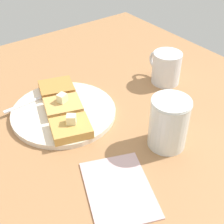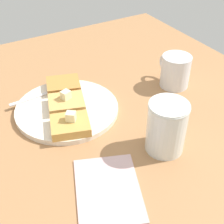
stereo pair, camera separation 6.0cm
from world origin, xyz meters
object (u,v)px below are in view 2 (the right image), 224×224
object	(u,v)px
plate	(67,109)
napkin	(108,189)
fork	(45,94)
coffee_mug	(175,71)
syrup_jar	(166,129)

from	to	relation	value
plate	napkin	world-z (taller)	plate
fork	coffee_mug	bearing A→B (deg)	-109.01
napkin	coffee_mug	world-z (taller)	coffee_mug
napkin	fork	bearing A→B (deg)	-0.67
fork	plate	bearing A→B (deg)	-160.07
fork	syrup_jar	distance (cm)	33.07
plate	napkin	bearing A→B (deg)	173.02
plate	coffee_mug	distance (cm)	29.91
plate	napkin	size ratio (longest dim) A/B	1.55
plate	napkin	xyz separation A→B (cm)	(-25.39, 3.11, -0.55)
plate	fork	size ratio (longest dim) A/B	1.53
fork	coffee_mug	xyz separation A→B (cm)	(-11.09, -32.19, 2.91)
napkin	coffee_mug	bearing A→B (deg)	-56.20
fork	syrup_jar	size ratio (longest dim) A/B	1.44
syrup_jar	coffee_mug	world-z (taller)	syrup_jar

